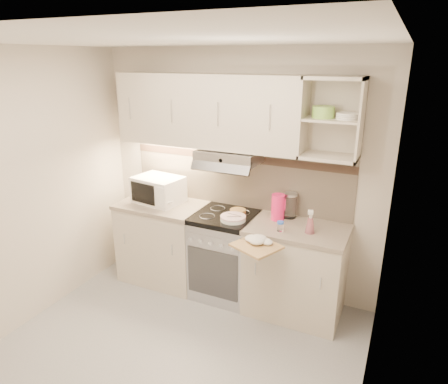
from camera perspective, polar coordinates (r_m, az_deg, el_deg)
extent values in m
plane|color=gray|center=(3.65, -7.76, -22.50)|extent=(3.00, 3.00, 0.00)
cube|color=beige|center=(4.15, 1.89, 2.67)|extent=(3.00, 0.04, 2.50)
cube|color=beige|center=(3.98, -27.11, -0.15)|extent=(0.04, 2.80, 2.50)
cube|color=beige|center=(2.54, 21.09, -9.48)|extent=(0.04, 2.80, 2.50)
cube|color=white|center=(2.76, -10.17, 20.57)|extent=(3.00, 2.80, 0.04)
cube|color=#C6B299|center=(4.15, 1.85, 2.24)|extent=(2.40, 0.02, 0.64)
cube|color=#38271E|center=(4.09, 1.83, 4.90)|extent=(2.40, 0.01, 0.08)
cube|color=beige|center=(3.97, -2.38, 11.52)|extent=(1.90, 0.34, 0.70)
cube|color=beige|center=(3.59, 15.20, 10.11)|extent=(0.50, 0.34, 0.70)
cylinder|color=#87C24A|center=(3.60, 13.99, 11.03)|extent=(0.19, 0.19, 0.10)
cylinder|color=white|center=(3.56, 17.15, 10.34)|extent=(0.18, 0.18, 0.06)
cube|color=#B7B7BC|center=(3.91, 0.77, 5.17)|extent=(0.60, 0.40, 0.12)
cube|color=beige|center=(4.54, -8.55, -7.20)|extent=(0.90, 0.60, 0.86)
cube|color=gray|center=(4.36, -8.84, -1.87)|extent=(0.92, 0.62, 0.04)
cube|color=beige|center=(3.99, 10.15, -11.18)|extent=(0.90, 0.60, 0.86)
cube|color=gray|center=(3.78, 10.54, -5.26)|extent=(0.92, 0.62, 0.04)
cube|color=#B7B7BC|center=(4.21, 0.14, -9.24)|extent=(0.60, 0.58, 0.85)
cube|color=black|center=(4.01, 0.14, -3.56)|extent=(0.60, 0.60, 0.05)
cube|color=white|center=(4.36, -9.32, 0.35)|extent=(0.54, 0.43, 0.28)
cube|color=black|center=(4.22, -10.71, -0.36)|extent=(0.32, 0.06, 0.22)
cylinder|color=white|center=(4.20, -8.63, -1.50)|extent=(0.11, 0.11, 0.12)
cone|color=white|center=(4.13, -7.89, -1.57)|extent=(0.16, 0.08, 0.09)
torus|color=white|center=(4.17, -8.68, -0.49)|extent=(0.10, 0.04, 0.10)
cylinder|color=white|center=(3.86, 1.30, -3.97)|extent=(0.25, 0.25, 0.01)
cylinder|color=white|center=(3.86, 1.30, -3.76)|extent=(0.25, 0.25, 0.01)
cylinder|color=white|center=(3.85, 1.31, -3.54)|extent=(0.25, 0.25, 0.01)
cube|color=silver|center=(3.85, 1.31, -3.40)|extent=(0.16, 0.03, 0.01)
cylinder|color=#A6694B|center=(4.03, 1.98, -2.78)|extent=(0.16, 0.16, 0.04)
cylinder|color=#FF1D65|center=(3.87, 7.71, -2.17)|extent=(0.13, 0.13, 0.26)
cube|color=#FF1D65|center=(3.86, 8.68, -1.77)|extent=(0.02, 0.04, 0.11)
cylinder|color=white|center=(3.95, 9.40, -2.06)|extent=(0.13, 0.13, 0.23)
cylinder|color=#B7B7BC|center=(3.90, 9.50, -0.34)|extent=(0.13, 0.13, 0.02)
cylinder|color=silver|center=(3.66, 8.03, -5.01)|extent=(0.06, 0.06, 0.07)
cylinder|color=blue|center=(3.64, 8.06, -4.34)|extent=(0.06, 0.06, 0.02)
cone|color=pink|center=(3.65, 12.21, -4.68)|extent=(0.09, 0.09, 0.15)
cube|color=#AD7151|center=(3.44, 4.66, -7.71)|extent=(0.46, 0.44, 0.02)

